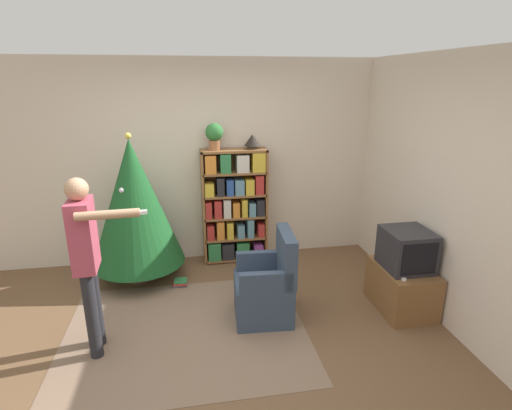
{
  "coord_description": "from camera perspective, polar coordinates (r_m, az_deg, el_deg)",
  "views": [
    {
      "loc": [
        -0.2,
        -3.11,
        2.34
      ],
      "look_at": [
        0.5,
        0.89,
        1.05
      ],
      "focal_mm": 28.0,
      "sensor_mm": 36.0,
      "label": 1
    }
  ],
  "objects": [
    {
      "name": "game_remote",
      "position": [
        4.2,
        20.08,
        -9.67
      ],
      "size": [
        0.04,
        0.12,
        0.02
      ],
      "color": "white",
      "rests_on": "tv_stand"
    },
    {
      "name": "wall_back",
      "position": [
        5.25,
        -7.59,
        6.03
      ],
      "size": [
        8.0,
        0.1,
        2.6
      ],
      "color": "beige",
      "rests_on": "ground_plane"
    },
    {
      "name": "tv_stand",
      "position": [
        4.55,
        20.1,
        -11.09
      ],
      "size": [
        0.5,
        0.71,
        0.48
      ],
      "color": "brown",
      "rests_on": "ground_plane"
    },
    {
      "name": "bookshelf",
      "position": [
        5.21,
        -3.12,
        -0.18
      ],
      "size": [
        0.84,
        0.28,
        1.5
      ],
      "color": "brown",
      "rests_on": "ground_plane"
    },
    {
      "name": "potted_plant",
      "position": [
        4.99,
        -5.97,
        9.99
      ],
      "size": [
        0.22,
        0.22,
        0.33
      ],
      "color": "#935B38",
      "rests_on": "bookshelf"
    },
    {
      "name": "book_pile_near_tree",
      "position": [
        4.88,
        -10.76,
        -10.85
      ],
      "size": [
        0.17,
        0.15,
        0.08
      ],
      "color": "#5B899E",
      "rests_on": "ground_plane"
    },
    {
      "name": "wall_right",
      "position": [
        4.11,
        27.53,
        0.9
      ],
      "size": [
        0.1,
        8.0,
        2.6
      ],
      "color": "beige",
      "rests_on": "ground_plane"
    },
    {
      "name": "television",
      "position": [
        4.36,
        20.73,
        -5.96
      ],
      "size": [
        0.44,
        0.48,
        0.41
      ],
      "color": "#28282D",
      "rests_on": "tv_stand"
    },
    {
      "name": "armchair",
      "position": [
        4.11,
        1.6,
        -11.81
      ],
      "size": [
        0.61,
        0.6,
        0.92
      ],
      "rotation": [
        0.0,
        0.0,
        -1.64
      ],
      "color": "#334256",
      "rests_on": "ground_plane"
    },
    {
      "name": "standing_person",
      "position": [
        3.64,
        -23.02,
        -6.42
      ],
      "size": [
        0.64,
        0.47,
        1.6
      ],
      "rotation": [
        0.0,
        0.0,
        -1.52
      ],
      "color": "#232328",
      "rests_on": "ground_plane"
    },
    {
      "name": "area_rug",
      "position": [
        4.11,
        -9.94,
        -17.35
      ],
      "size": [
        2.3,
        1.89,
        0.01
      ],
      "color": "#7F6651",
      "rests_on": "ground_plane"
    },
    {
      "name": "ground_plane",
      "position": [
        3.9,
        -5.32,
        -19.35
      ],
      "size": [
        14.0,
        14.0,
        0.0
      ],
      "primitive_type": "plane",
      "color": "brown"
    },
    {
      "name": "table_lamp",
      "position": [
        5.05,
        -0.56,
        9.17
      ],
      "size": [
        0.2,
        0.2,
        0.18
      ],
      "color": "#473828",
      "rests_on": "bookshelf"
    },
    {
      "name": "christmas_tree",
      "position": [
        4.84,
        -16.98,
        0.22
      ],
      "size": [
        1.08,
        1.08,
        1.78
      ],
      "color": "#4C3323",
      "rests_on": "ground_plane"
    }
  ]
}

